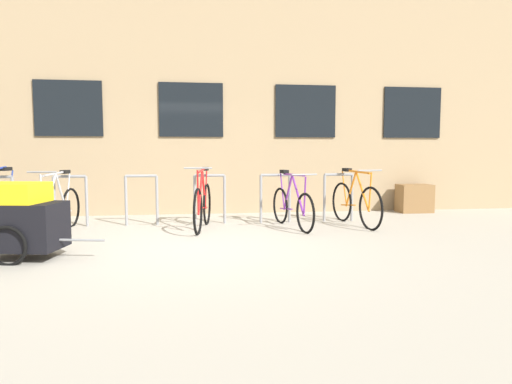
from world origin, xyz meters
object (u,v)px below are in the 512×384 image
object	(u,v)px
bicycle_silver	(58,209)
planter_box	(414,198)
bicycle_purple	(292,206)
bicycle_red	(203,205)
bicycle_orange	(355,203)
bike_trailer	(21,219)

from	to	relation	value
bicycle_silver	planter_box	bearing A→B (deg)	12.13
bicycle_purple	planter_box	bearing A→B (deg)	26.86
bicycle_red	planter_box	xyz separation A→B (m)	(4.55, 1.47, -0.10)
bicycle_purple	bicycle_orange	bearing A→B (deg)	5.30
bicycle_orange	bike_trailer	size ratio (longest dim) A/B	1.19
bike_trailer	bicycle_purple	bearing A→B (deg)	25.22
bicycle_orange	bicycle_purple	bearing A→B (deg)	-174.70
bike_trailer	planter_box	distance (m)	7.51
bicycle_silver	bike_trailer	world-z (taller)	bicycle_silver
bicycle_purple	bicycle_silver	size ratio (longest dim) A/B	0.99
bicycle_red	bicycle_orange	world-z (taller)	bicycle_red
bicycle_purple	bicycle_orange	distance (m)	1.18
bike_trailer	planter_box	xyz separation A→B (m)	(6.75, 3.29, -0.18)
bicycle_purple	bicycle_silver	world-z (taller)	bicycle_silver
bicycle_red	bicycle_orange	distance (m)	2.69
bicycle_orange	planter_box	distance (m)	2.34
bicycle_red	bike_trailer	bearing A→B (deg)	-140.50
planter_box	bicycle_purple	bearing A→B (deg)	-153.14
bicycle_purple	bike_trailer	world-z (taller)	bicycle_purple
bicycle_red	bicycle_orange	bearing A→B (deg)	1.00
bicycle_purple	bicycle_orange	size ratio (longest dim) A/B	0.97
bike_trailer	planter_box	bearing A→B (deg)	25.96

